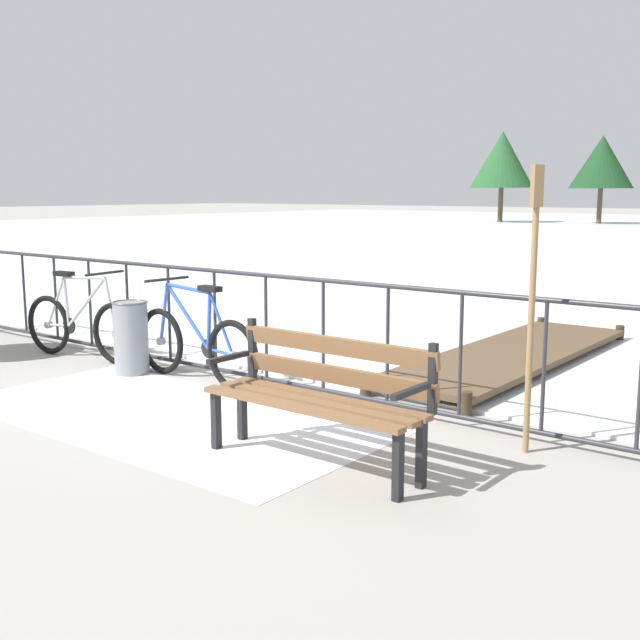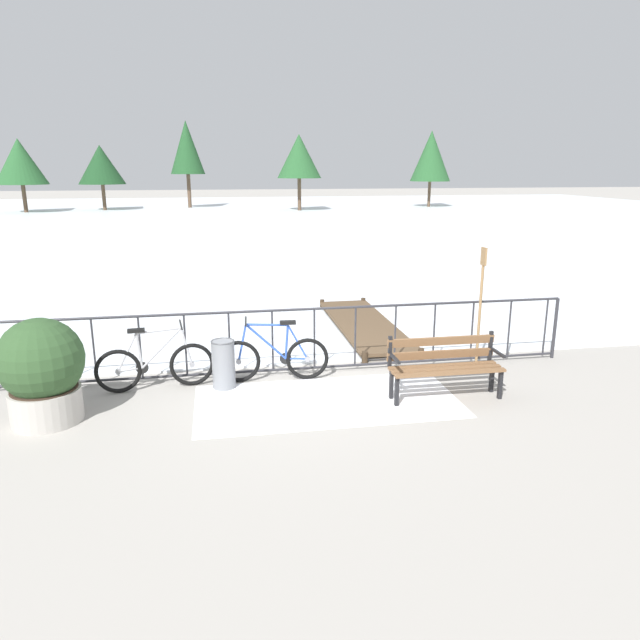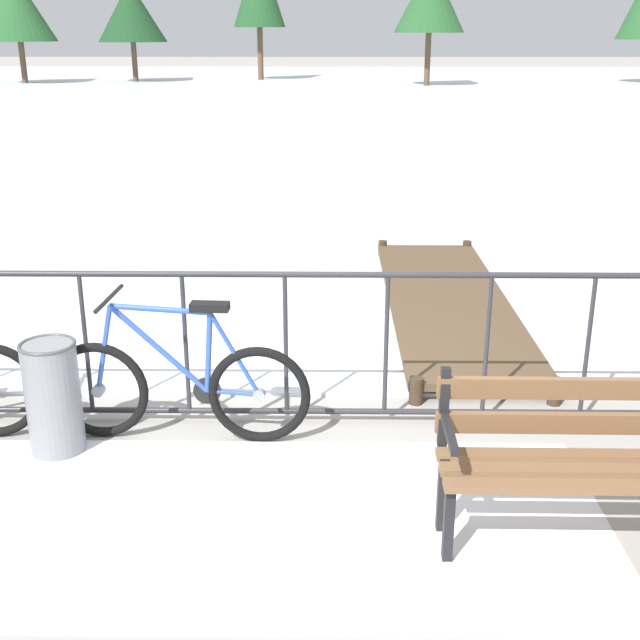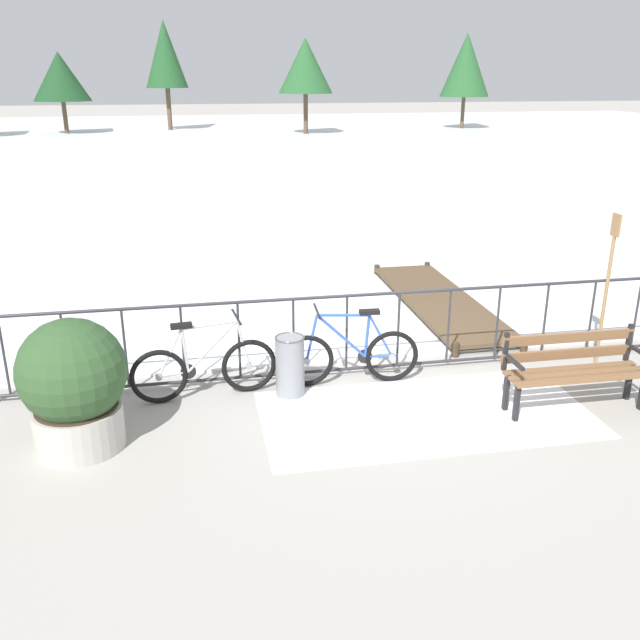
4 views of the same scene
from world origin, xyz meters
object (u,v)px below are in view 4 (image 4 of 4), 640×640
Objects in this scene: oar_upright at (608,280)px; bicycle_near_railing at (350,356)px; trash_bin at (290,365)px; park_bench at (573,365)px; planter_with_shrub at (74,384)px; bicycle_second at (204,368)px.

bicycle_near_railing is at bearing -179.96° from oar_upright.
bicycle_near_railing reaches higher than trash_bin.
planter_with_shrub reaches higher than park_bench.
trash_bin is at bearing -168.28° from bicycle_near_railing.
bicycle_second is (-1.75, -0.05, 0.00)m from bicycle_near_railing.
trash_bin is at bearing -6.47° from bicycle_second.
park_bench is 2.19× the size of trash_bin.
park_bench reaches higher than trash_bin.
planter_with_shrub is 0.69× the size of oar_upright.
oar_upright is (1.00, 1.05, 0.63)m from park_bench.
bicycle_near_railing is at bearing 11.72° from trash_bin.
planter_with_shrub is 1.87× the size of trash_bin.
oar_upright is (3.33, 0.00, 0.77)m from bicycle_near_railing.
oar_upright is at bearing 46.41° from park_bench.
planter_with_shrub is (-1.29, -0.90, 0.33)m from bicycle_second.
bicycle_near_railing is 2.56m from park_bench.
oar_upright is at bearing 0.04° from bicycle_near_railing.
bicycle_second reaches higher than park_bench.
bicycle_near_railing is 1.25× the size of planter_with_shrub.
bicycle_second is at bearing -178.52° from bicycle_near_railing.
oar_upright is at bearing 8.47° from planter_with_shrub.
park_bench is at bearing -24.25° from bicycle_near_railing.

